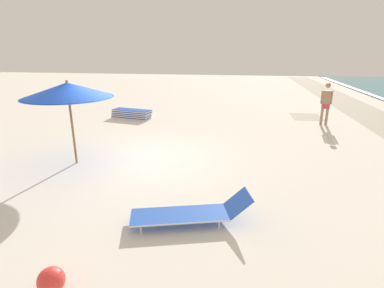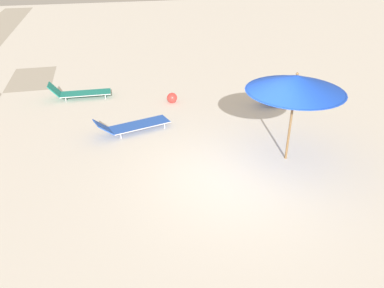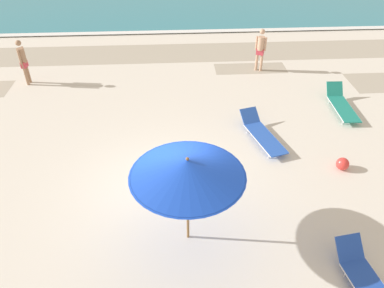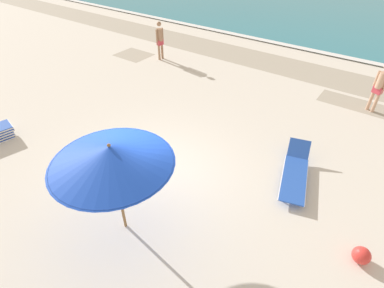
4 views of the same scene
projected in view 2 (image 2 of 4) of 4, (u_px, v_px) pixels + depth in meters
ground_plane at (239, 180)px, 9.06m from camera, size 60.00×60.00×0.16m
beach_umbrella at (296, 83)px, 8.80m from camera, size 2.38×2.38×2.32m
sun_lounger_under_umbrella at (79, 92)px, 13.40m from camera, size 0.68×2.14×0.61m
sun_lounger_beside_umbrella at (133, 125)px, 11.05m from camera, size 1.19×2.29×0.54m
sun_lounger_near_water_left at (285, 97)px, 13.01m from camera, size 0.92×2.22×0.58m
beach_ball at (172, 98)px, 13.05m from camera, size 0.36×0.36×0.36m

